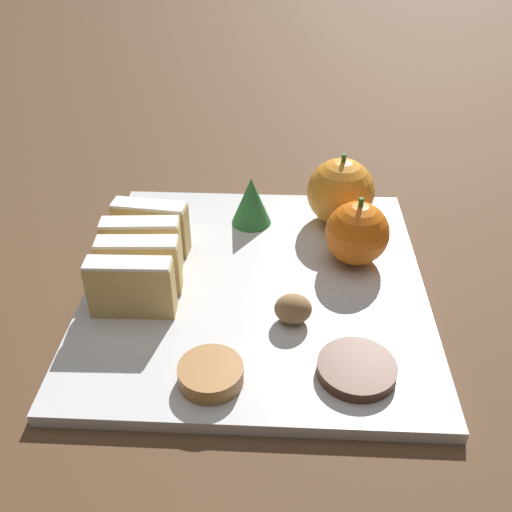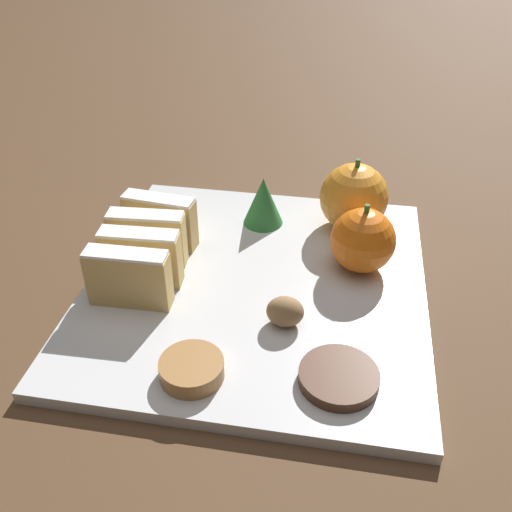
{
  "view_description": "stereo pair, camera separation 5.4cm",
  "coord_description": "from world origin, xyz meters",
  "px_view_note": "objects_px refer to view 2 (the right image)",
  "views": [
    {
      "loc": [
        0.02,
        -0.44,
        0.36
      ],
      "look_at": [
        0.0,
        0.0,
        0.04
      ],
      "focal_mm": 40.0,
      "sensor_mm": 36.0,
      "label": 1
    },
    {
      "loc": [
        0.07,
        -0.43,
        0.36
      ],
      "look_at": [
        0.0,
        0.0,
        0.04
      ],
      "focal_mm": 40.0,
      "sensor_mm": 36.0,
      "label": 2
    }
  ],
  "objects_px": {
    "orange_near": "(354,197)",
    "walnut": "(285,311)",
    "orange_far": "(363,240)",
    "chocolate_cookie": "(339,377)"
  },
  "relations": [
    {
      "from": "orange_near",
      "to": "walnut",
      "type": "height_order",
      "value": "orange_near"
    },
    {
      "from": "orange_near",
      "to": "walnut",
      "type": "distance_m",
      "value": 0.18
    },
    {
      "from": "orange_near",
      "to": "orange_far",
      "type": "bearing_deg",
      "value": -81.2
    },
    {
      "from": "orange_near",
      "to": "chocolate_cookie",
      "type": "height_order",
      "value": "orange_near"
    },
    {
      "from": "orange_far",
      "to": "chocolate_cookie",
      "type": "relative_size",
      "value": 1.13
    },
    {
      "from": "walnut",
      "to": "chocolate_cookie",
      "type": "height_order",
      "value": "walnut"
    },
    {
      "from": "orange_near",
      "to": "orange_far",
      "type": "distance_m",
      "value": 0.08
    },
    {
      "from": "orange_near",
      "to": "walnut",
      "type": "xyz_separation_m",
      "value": [
        -0.05,
        -0.17,
        -0.02
      ]
    },
    {
      "from": "walnut",
      "to": "chocolate_cookie",
      "type": "relative_size",
      "value": 0.52
    },
    {
      "from": "orange_far",
      "to": "chocolate_cookie",
      "type": "xyz_separation_m",
      "value": [
        -0.01,
        -0.16,
        -0.03
      ]
    }
  ]
}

